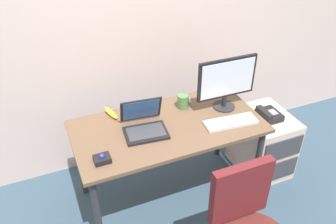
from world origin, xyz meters
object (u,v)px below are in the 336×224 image
file_cabinet (262,143)px  desk_phone (269,115)px  coffee_mug (183,101)px  banana (111,113)px  monitor_main (227,81)px  keyboard (231,122)px  laptop (144,124)px  trackball_mouse (102,159)px

file_cabinet → desk_phone: (-0.01, -0.02, 0.33)m
desk_phone → coffee_mug: (-0.72, 0.21, 0.19)m
file_cabinet → banana: (-1.30, 0.32, 0.48)m
file_cabinet → monitor_main: monitor_main is taller
file_cabinet → keyboard: size_ratio=1.38×
file_cabinet → banana: bearing=166.3°
keyboard → banana: banana is taller
coffee_mug → file_cabinet: bearing=-15.0°
desk_phone → laptop: 1.13m
monitor_main → banana: (-0.88, 0.25, -0.22)m
monitor_main → coffee_mug: bearing=158.0°
keyboard → laptop: (-0.63, 0.18, 0.04)m
file_cabinet → trackball_mouse: trackball_mouse is taller
desk_phone → laptop: size_ratio=0.59×
file_cabinet → banana: 1.42m
laptop → banana: bearing=121.8°
file_cabinet → monitor_main: size_ratio=1.18×
laptop → file_cabinet: bearing=-1.5°
file_cabinet → laptop: size_ratio=1.71×
laptop → trackball_mouse: size_ratio=3.09×
keyboard → laptop: 0.66m
desk_phone → keyboard: keyboard is taller
coffee_mug → banana: size_ratio=0.61×
trackball_mouse → banana: 0.54m
keyboard → laptop: bearing=164.3°
keyboard → trackball_mouse: trackball_mouse is taller
banana → trackball_mouse: bearing=-111.1°
file_cabinet → coffee_mug: 0.91m
coffee_mug → desk_phone: bearing=-16.4°
file_cabinet → desk_phone: desk_phone is taller
keyboard → trackball_mouse: (-1.01, -0.04, 0.01)m
desk_phone → banana: bearing=165.5°
file_cabinet → trackball_mouse: size_ratio=5.29×
file_cabinet → coffee_mug: size_ratio=5.03×
monitor_main → laptop: size_ratio=1.45×
desk_phone → trackball_mouse: (-1.48, -0.17, 0.15)m
desk_phone → coffee_mug: size_ratio=1.73×
trackball_mouse → desk_phone: bearing=6.6°
monitor_main → coffee_mug: (-0.31, 0.13, -0.19)m
file_cabinet → keyboard: bearing=-162.8°
desk_phone → laptop: laptop is taller
monitor_main → laptop: monitor_main is taller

